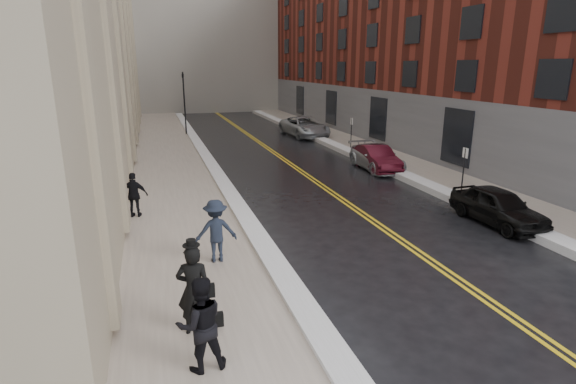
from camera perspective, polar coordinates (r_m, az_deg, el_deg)
ground at (r=11.57m, az=13.62°, el=-14.58°), size 160.00×160.00×0.00m
sidewalk_left at (r=25.16m, az=-14.54°, el=2.27°), size 4.00×64.00×0.15m
sidewalk_right at (r=28.94m, az=13.24°, el=4.10°), size 3.00×64.00×0.15m
lane_stripe_a at (r=26.31m, az=0.60°, el=3.21°), size 0.12×64.00×0.01m
lane_stripe_b at (r=26.38m, az=1.09°, el=3.25°), size 0.12×64.00×0.01m
snow_ridge_left at (r=25.32m, az=-9.35°, el=2.79°), size 0.70×60.80×0.26m
snow_ridge_right at (r=28.05m, az=9.96°, el=4.08°), size 0.85×60.80×0.30m
building_right at (r=39.02m, az=20.25°, el=19.72°), size 14.00×50.00×18.00m
traffic_signal at (r=38.68m, az=-13.04°, el=11.50°), size 0.18×0.15×5.20m
parking_sign_near at (r=21.59m, az=21.42°, el=2.97°), size 0.06×0.35×2.23m
parking_sign_far at (r=31.72m, az=8.04°, el=7.73°), size 0.06×0.35×2.23m
car_black at (r=18.48m, az=25.11°, el=-1.65°), size 1.69×4.05×1.37m
car_maroon at (r=25.91m, az=11.17°, el=4.27°), size 1.81×4.30×1.38m
car_silver_near at (r=26.17m, az=11.15°, el=4.35°), size 2.06×4.72×1.35m
car_silver_far at (r=37.65m, az=2.10°, el=8.29°), size 3.14×5.97×1.60m
pedestrian_main at (r=9.96m, az=-11.86°, el=-12.06°), size 0.84×0.66×2.03m
pedestrian_a at (r=8.91m, az=-11.04°, el=-16.16°), size 0.99×0.80×1.89m
pedestrian_b at (r=13.35m, az=-9.13°, el=-4.88°), size 1.24×0.74×1.88m
pedestrian_c at (r=17.99m, az=-18.93°, el=-0.35°), size 1.08×0.66×1.72m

